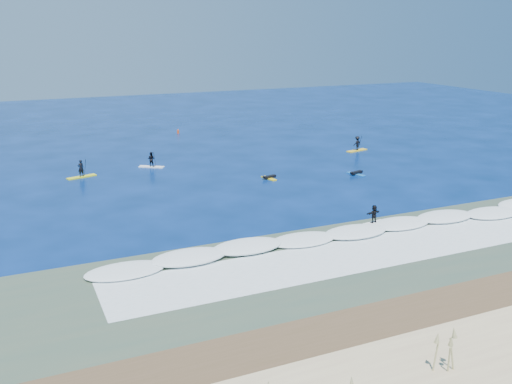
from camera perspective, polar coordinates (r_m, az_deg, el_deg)
name	(u,v)px	position (r m, az deg, el deg)	size (l,w,h in m)	color
ground	(280,198)	(48.05, 2.37, -0.65)	(160.00, 160.00, 0.00)	#031940
wet_sand_strip	(466,310)	(31.66, 20.24, -10.98)	(90.00, 5.00, 0.08)	brown
shallow_water	(379,257)	(36.78, 12.15, -6.42)	(90.00, 13.00, 0.01)	#394E3E
breaking_wave	(344,237)	(39.83, 8.79, -4.46)	(40.00, 6.00, 0.30)	white
whitewater	(369,252)	(37.53, 11.26, -5.91)	(34.00, 5.00, 0.02)	silver
sup_paddler_left	(81,171)	(57.13, -17.09, 2.01)	(2.90, 1.47, 1.98)	yellow
sup_paddler_center	(151,161)	(59.56, -10.43, 3.10)	(2.53, 2.02, 1.84)	white
sup_paddler_right	(357,144)	(67.45, 10.08, 4.72)	(2.92, 1.34, 1.99)	yellow
prone_paddler_near	(269,177)	(54.20, 1.31, 1.46)	(1.51, 1.95, 0.40)	yellow
prone_paddler_far	(356,173)	(56.58, 9.97, 1.86)	(1.61, 2.11, 0.43)	#1763B1
wave_surfer	(374,215)	(42.12, 11.71, -2.28)	(2.04, 0.87, 1.43)	white
marker_buoy	(178,131)	(78.13, -7.80, 6.02)	(0.29, 0.29, 0.69)	#EE4815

